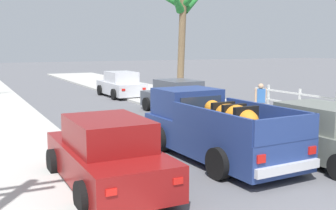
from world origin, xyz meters
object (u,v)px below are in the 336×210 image
(car_left_mid, at_px, (107,155))
(car_left_near, at_px, (177,98))
(pickup_truck, at_px, (214,129))
(car_left_far, at_px, (121,85))
(pedestrian, at_px, (260,100))
(palm_tree_left_fore, at_px, (181,11))
(car_right_near, at_px, (323,135))

(car_left_mid, bearing_deg, car_left_near, 53.34)
(pickup_truck, height_order, car_left_near, pickup_truck)
(car_left_far, relative_size, pedestrian, 2.69)
(pickup_truck, distance_m, palm_tree_left_fore, 16.21)
(car_left_near, distance_m, car_left_mid, 10.18)
(pickup_truck, height_order, pedestrian, pickup_truck)
(car_left_far, bearing_deg, car_right_near, -90.77)
(pickup_truck, relative_size, palm_tree_left_fore, 0.78)
(car_left_far, xyz_separation_m, palm_tree_left_fore, (4.03, -0.29, 4.57))
(pedestrian, bearing_deg, car_left_far, 100.55)
(car_left_near, bearing_deg, car_left_mid, -126.66)
(car_left_near, relative_size, car_left_mid, 1.01)
(palm_tree_left_fore, bearing_deg, car_left_far, 175.92)
(pickup_truck, bearing_deg, car_left_mid, -164.76)
(car_right_near, bearing_deg, pickup_truck, 145.90)
(pickup_truck, distance_m, car_right_near, 2.89)
(car_left_mid, xyz_separation_m, palm_tree_left_fore, (10.00, 15.02, 4.57))
(pickup_truck, xyz_separation_m, car_left_far, (2.61, 14.39, -0.10))
(pickup_truck, xyz_separation_m, car_right_near, (2.39, -1.62, -0.10))
(pickup_truck, bearing_deg, palm_tree_left_fore, 64.80)
(pickup_truck, relative_size, car_right_near, 1.23)
(car_left_near, bearing_deg, car_right_near, -92.08)
(pickup_truck, bearing_deg, car_left_far, 79.73)
(car_right_near, xyz_separation_m, car_left_mid, (-5.76, 0.70, 0.00))
(car_left_mid, relative_size, pedestrian, 2.68)
(pickup_truck, xyz_separation_m, palm_tree_left_fore, (6.63, 14.10, 4.47))
(car_left_near, bearing_deg, car_left_far, 90.87)
(palm_tree_left_fore, xyz_separation_m, pedestrian, (-2.03, -10.43, -4.37))
(car_left_far, distance_m, palm_tree_left_fore, 6.10)
(car_left_mid, relative_size, palm_tree_left_fore, 0.63)
(car_left_near, bearing_deg, pickup_truck, -110.53)
(pickup_truck, xyz_separation_m, pedestrian, (4.60, 3.67, 0.10))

